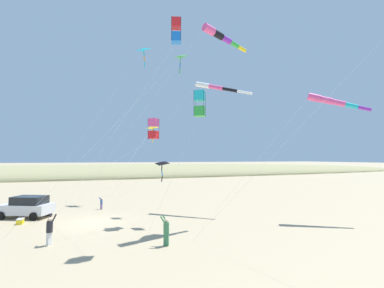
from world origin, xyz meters
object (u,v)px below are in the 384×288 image
(parked_car, at_px, (27,206))
(person_child_green_jacket, at_px, (50,229))
(kite_delta_purple_drifting, at_px, (143,50))
(kite_delta_green_low_center, at_px, (180,57))
(person_child_grey_jacket, at_px, (101,203))
(kite_delta_red_high_left, at_px, (152,128))
(kite_delta_checkered_midright, at_px, (162,164))
(kite_box_orange_high_right, at_px, (176,31))
(kite_windsock_small_distant, at_px, (220,36))
(kite_box_striped_overhead, at_px, (200,104))
(person_adult_flyer, at_px, (166,229))
(cooler_box, at_px, (20,221))
(kite_windsock_blue_topmost, at_px, (330,101))
(kite_box_rainbow_low_near, at_px, (153,129))
(kite_windsock_long_streamer_left, at_px, (215,87))

(parked_car, distance_m, person_child_green_jacket, 9.23)
(kite_delta_purple_drifting, bearing_deg, kite_delta_green_low_center, 9.56)
(person_child_grey_jacket, bearing_deg, kite_delta_red_high_left, 50.75)
(kite_delta_checkered_midright, bearing_deg, kite_delta_green_low_center, 128.14)
(person_child_green_jacket, height_order, kite_box_orange_high_right, kite_box_orange_high_right)
(kite_windsock_small_distant, xyz_separation_m, kite_box_striped_overhead, (0.20, -1.84, -5.67))
(kite_delta_red_high_left, bearing_deg, person_child_grey_jacket, -129.25)
(kite_delta_green_low_center, height_order, kite_delta_purple_drifting, kite_delta_purple_drifting)
(kite_delta_red_high_left, bearing_deg, person_adult_flyer, -3.49)
(cooler_box, distance_m, person_child_grey_jacket, 7.14)
(person_child_grey_jacket, xyz_separation_m, kite_windsock_blue_topmost, (10.46, 18.97, 9.53))
(person_child_green_jacket, xyz_separation_m, kite_box_orange_high_right, (1.35, 7.38, 12.66))
(person_adult_flyer, distance_m, kite_box_orange_high_right, 12.74)
(kite_windsock_small_distant, xyz_separation_m, kite_delta_green_low_center, (-2.99, -2.53, -0.91))
(kite_delta_red_high_left, bearing_deg, kite_box_striped_overhead, 24.45)
(kite_box_orange_high_right, xyz_separation_m, kite_delta_red_high_left, (-7.87, -0.26, -5.62))
(cooler_box, xyz_separation_m, kite_windsock_small_distant, (5.33, 14.89, 14.79))
(cooler_box, xyz_separation_m, person_adult_flyer, (8.44, 9.84, 0.74))
(kite_box_rainbow_low_near, xyz_separation_m, kite_delta_red_high_left, (-3.33, 0.43, 0.45))
(person_child_green_jacket, relative_size, kite_delta_purple_drifting, 0.09)
(kite_box_rainbow_low_near, distance_m, kite_box_orange_high_right, 7.61)
(kite_box_rainbow_low_near, distance_m, kite_delta_red_high_left, 3.39)
(cooler_box, bearing_deg, kite_box_striped_overhead, 67.01)
(kite_box_striped_overhead, relative_size, kite_windsock_long_streamer_left, 0.75)
(kite_delta_purple_drifting, xyz_separation_m, kite_box_orange_high_right, (16.17, 0.13, -5.50))
(kite_box_rainbow_low_near, bearing_deg, kite_delta_green_low_center, 105.20)
(kite_box_rainbow_low_near, relative_size, kite_box_orange_high_right, 0.78)
(kite_windsock_small_distant, bearing_deg, person_child_green_jacket, -85.78)
(kite_delta_green_low_center, bearing_deg, kite_delta_purple_drifting, -170.44)
(parked_car, bearing_deg, kite_windsock_long_streamer_left, 83.56)
(kite_delta_checkered_midright, xyz_separation_m, kite_delta_purple_drifting, (-12.45, 0.03, 14.40))
(person_adult_flyer, xyz_separation_m, kite_windsock_blue_topmost, (-1.97, 15.02, 9.23))
(kite_delta_purple_drifting, height_order, kite_windsock_long_streamer_left, kite_delta_purple_drifting)
(kite_box_orange_high_right, xyz_separation_m, kite_box_striped_overhead, (-2.01, 2.41, -4.31))
(parked_car, height_order, kite_box_striped_overhead, kite_box_striped_overhead)
(kite_windsock_small_distant, height_order, kite_delta_purple_drifting, kite_delta_purple_drifting)
(kite_delta_purple_drifting, distance_m, kite_delta_red_high_left, 13.87)
(cooler_box, distance_m, kite_delta_checkered_midright, 12.04)
(kite_delta_green_low_center, bearing_deg, kite_windsock_long_streamer_left, 121.32)
(kite_box_orange_high_right, height_order, kite_windsock_long_streamer_left, kite_box_orange_high_right)
(person_child_green_jacket, bearing_deg, kite_delta_red_high_left, 132.51)
(parked_car, relative_size, kite_windsock_small_distant, 0.30)
(person_child_green_jacket, bearing_deg, kite_windsock_long_streamer_left, 115.86)
(person_child_grey_jacket, distance_m, kite_delta_green_low_center, 16.20)
(person_child_green_jacket, distance_m, kite_windsock_blue_topmost, 23.49)
(cooler_box, bearing_deg, kite_delta_checkered_midright, 69.98)
(person_adult_flyer, bearing_deg, kite_box_rainbow_low_near, 178.92)
(kite_box_striped_overhead, distance_m, kite_windsock_blue_topmost, 11.88)
(person_adult_flyer, distance_m, kite_delta_red_high_left, 11.28)
(kite_windsock_small_distant, bearing_deg, parked_car, -117.01)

